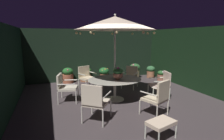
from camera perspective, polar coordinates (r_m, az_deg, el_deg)
name	(u,v)px	position (r m, az deg, el deg)	size (l,w,h in m)	color
ground_plane	(118,99)	(6.16, 2.12, -9.62)	(7.13, 6.81, 0.02)	#433A3C
hedge_backdrop_rear	(94,54)	(8.91, -5.81, 5.11)	(7.13, 0.30, 2.51)	black
hedge_backdrop_left	(2,70)	(5.54, -32.55, -0.12)	(0.30, 6.81, 2.51)	black
hedge_backdrop_right	(197,59)	(7.80, 26.15, 3.21)	(0.30, 6.81, 2.51)	black
patio_dining_table	(115,82)	(5.92, 0.95, -4.03)	(1.85, 1.56, 0.74)	silver
patio_umbrella	(115,23)	(5.73, 1.01, 15.08)	(2.62, 2.62, 2.86)	silver
centerpiece_planter	(118,73)	(5.75, 1.97, -0.89)	(0.33, 0.33, 0.42)	#A36945
patio_chair_north	(95,100)	(4.42, -5.61, -9.85)	(0.85, 0.86, 1.02)	silver
patio_chair_northeast	(158,96)	(4.92, 14.81, -8.31)	(0.75, 0.76, 1.01)	beige
patio_chair_east	(162,83)	(6.39, 16.01, -4.14)	(0.73, 0.68, 0.94)	beige
patio_chair_southeast	(131,75)	(7.45, 6.11, -1.76)	(0.81, 0.81, 0.90)	silver
patio_chair_south	(86,76)	(7.18, -8.46, -1.96)	(0.74, 0.74, 0.95)	silver
patio_chair_southwest	(65,86)	(6.02, -15.17, -4.98)	(0.75, 0.75, 0.93)	silver
ottoman_footrest	(161,123)	(3.97, 15.85, -16.51)	(0.67, 0.53, 0.40)	silver
potted_plant_right_near	(135,70)	(9.21, 7.52, -0.06)	(0.56, 0.56, 0.76)	#857351
potted_plant_back_center	(68,75)	(8.43, -14.30, -1.70)	(0.50, 0.50, 0.72)	#AB5B3F
potted_plant_left_far	(104,73)	(8.84, -2.65, -0.96)	(0.51, 0.51, 0.61)	#B16043
potted_plant_right_far	(151,71)	(9.46, 12.58, -0.43)	(0.44, 0.44, 0.62)	#AB6B49
potted_plant_front_corner	(85,73)	(8.58, -8.74, -1.12)	(0.60, 0.60, 0.71)	#A3623E
potted_plant_left_near	(161,75)	(8.91, 15.74, -1.72)	(0.33, 0.35, 0.50)	#A05E4A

